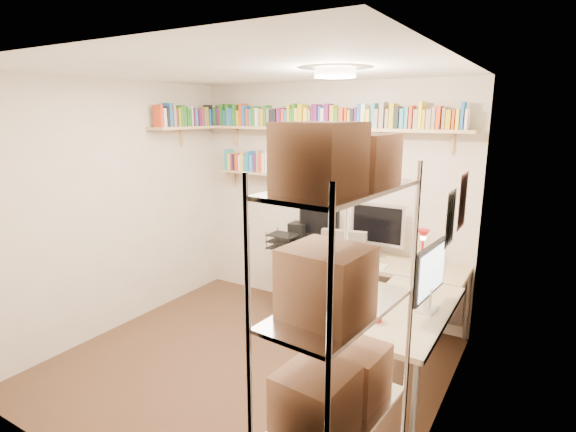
% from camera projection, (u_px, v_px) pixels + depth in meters
% --- Properties ---
extents(ground, '(3.20, 3.20, 0.00)m').
position_uv_depth(ground, '(247.00, 365.00, 3.98)').
color(ground, '#492C1F').
rests_on(ground, ground).
extents(room_shell, '(3.24, 3.04, 2.52)m').
position_uv_depth(room_shell, '(244.00, 193.00, 3.63)').
color(room_shell, beige).
rests_on(room_shell, ground).
extents(wall_shelves, '(3.12, 1.09, 0.80)m').
position_uv_depth(wall_shelves, '(282.00, 128.00, 4.83)').
color(wall_shelves, tan).
rests_on(wall_shelves, ground).
extents(corner_desk, '(2.03, 1.95, 1.30)m').
position_uv_depth(corner_desk, '(363.00, 267.00, 4.28)').
color(corner_desk, tan).
rests_on(corner_desk, ground).
extents(office_chair, '(0.58, 0.58, 1.08)m').
position_uv_depth(office_chair, '(339.00, 297.00, 4.30)').
color(office_chair, black).
rests_on(office_chair, ground).
extents(wire_rack, '(0.49, 0.88, 2.14)m').
position_uv_depth(wire_rack, '(334.00, 307.00, 2.05)').
color(wire_rack, silver).
rests_on(wire_rack, ground).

